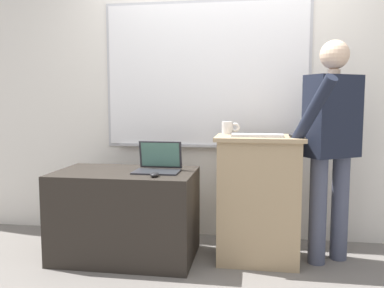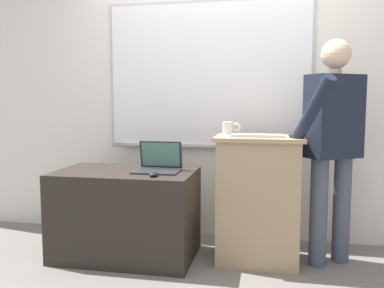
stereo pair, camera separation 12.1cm
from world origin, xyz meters
name	(u,v)px [view 1 (the left image)]	position (x,y,z in m)	size (l,w,h in m)	color
ground_plane	(209,287)	(0.00, 0.00, 0.00)	(30.00, 30.00, 0.00)	slate
back_wall	(223,90)	(-0.01, 1.11, 1.34)	(6.40, 0.17, 2.66)	silver
lectern_podium	(258,198)	(0.32, 0.53, 0.49)	(0.66, 0.47, 0.97)	tan
side_desk	(126,214)	(-0.71, 0.43, 0.35)	(1.09, 0.66, 0.69)	#28231E
person_presenter	(332,136)	(0.86, 0.58, 0.97)	(0.57, 0.70, 1.69)	#474C60
laptop	(159,163)	(-0.46, 0.47, 0.76)	(0.35, 0.28, 0.23)	#28282D
wireless_keyboard	(257,135)	(0.30, 0.47, 0.98)	(0.38, 0.14, 0.02)	silver
computer_mouse_by_laptop	(155,175)	(-0.43, 0.23, 0.71)	(0.06, 0.10, 0.03)	black
computer_mouse_by_keyboard	(293,135)	(0.56, 0.45, 0.99)	(0.06, 0.10, 0.03)	black
coffee_mug	(228,128)	(0.07, 0.69, 1.02)	(0.15, 0.09, 0.10)	silver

